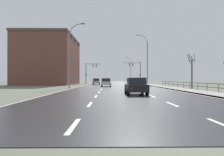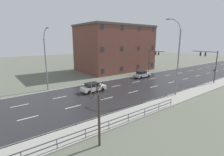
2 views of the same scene
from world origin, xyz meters
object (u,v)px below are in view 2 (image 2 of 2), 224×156
at_px(traffic_signal_right, 210,61).
at_px(car_distant, 142,74).
at_px(street_lamp_midground, 177,59).
at_px(street_lamp_left_bank, 46,61).
at_px(brick_building, 115,48).
at_px(car_far_right, 93,87).
at_px(traffic_signal_left, 152,57).

relative_size(traffic_signal_right, car_distant, 1.55).
height_order(street_lamp_midground, street_lamp_left_bank, street_lamp_midground).
distance_m(street_lamp_left_bank, brick_building, 24.23).
distance_m(car_far_right, brick_building, 23.14).
bearing_deg(traffic_signal_right, street_lamp_left_bank, -116.94).
xyz_separation_m(street_lamp_left_bank, traffic_signal_left, (0.65, 26.52, -0.96)).
xyz_separation_m(traffic_signal_left, brick_building, (-10.13, -4.26, 2.17)).
bearing_deg(traffic_signal_left, car_far_right, -76.59).
xyz_separation_m(car_far_right, car_distant, (-2.74, 14.75, 0.00)).
bearing_deg(brick_building, car_far_right, -47.77).
relative_size(street_lamp_midground, car_far_right, 2.85).
height_order(car_distant, brick_building, brick_building).
xyz_separation_m(street_lamp_midground, car_distant, (-11.98, 5.50, -4.89)).
distance_m(street_lamp_midground, traffic_signal_right, 13.03).
bearing_deg(car_far_right, brick_building, 132.26).
xyz_separation_m(traffic_signal_right, car_distant, (-11.24, -7.45, -3.59)).
relative_size(street_lamp_midground, traffic_signal_left, 1.95).
distance_m(street_lamp_midground, street_lamp_left_bank, 21.03).
xyz_separation_m(car_distant, brick_building, (-12.37, 1.90, 5.46)).
height_order(traffic_signal_left, brick_building, brick_building).
distance_m(street_lamp_left_bank, car_distant, 21.00).
bearing_deg(car_distant, traffic_signal_right, 32.18).
bearing_deg(brick_building, street_lamp_left_bank, -66.92).
bearing_deg(traffic_signal_left, traffic_signal_right, 5.46).
distance_m(traffic_signal_right, car_far_right, 24.04).
xyz_separation_m(car_far_right, brick_building, (-15.12, 16.65, 5.46)).
bearing_deg(brick_building, traffic_signal_right, 13.22).
xyz_separation_m(traffic_signal_right, brick_building, (-23.61, -5.55, 1.87)).
xyz_separation_m(street_lamp_midground, traffic_signal_left, (-14.22, 11.66, -1.60)).
relative_size(traffic_signal_right, brick_building, 0.32).
bearing_deg(traffic_signal_right, car_far_right, -110.94).
bearing_deg(brick_building, street_lamp_midground, -16.90).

